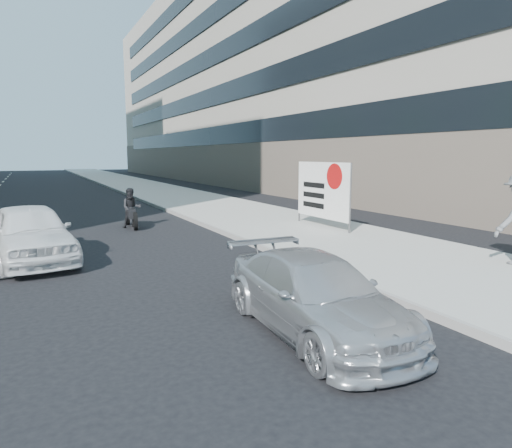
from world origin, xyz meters
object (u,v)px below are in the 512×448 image
white_sedan_near (31,233)px  motorcycle (131,210)px  parked_sedan (315,295)px  protest_banner (322,190)px

white_sedan_near → motorcycle: bearing=45.5°
parked_sedan → protest_banner: bearing=57.6°
protest_banner → white_sedan_near: protest_banner is taller
parked_sedan → motorcycle: 11.13m
parked_sedan → white_sedan_near: size_ratio=0.93×
white_sedan_near → motorcycle: motorcycle is taller
white_sedan_near → motorcycle: size_ratio=2.04×
protest_banner → white_sedan_near: bearing=-175.6°
protest_banner → white_sedan_near: size_ratio=0.73×
motorcycle → protest_banner: bearing=-25.0°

